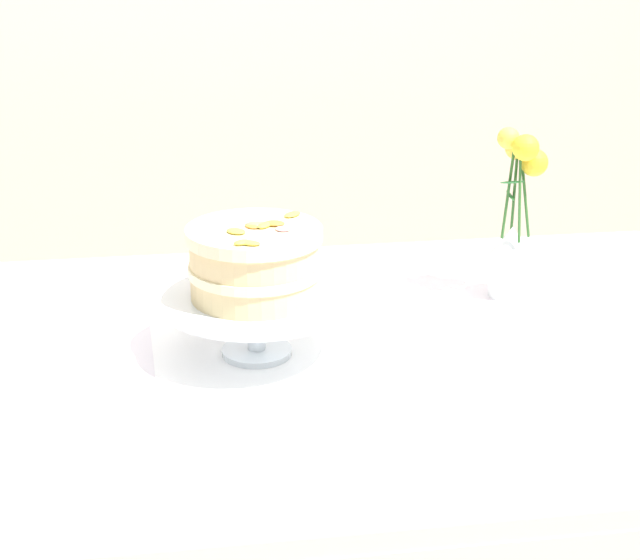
{
  "coord_description": "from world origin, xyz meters",
  "views": [
    {
      "loc": [
        -0.29,
        -1.47,
        1.42
      ],
      "look_at": [
        -0.07,
        -0.0,
        0.86
      ],
      "focal_mm": 57.83,
      "sensor_mm": 36.0,
      "label": 1
    }
  ],
  "objects_px": {
    "layer_cake": "(255,262)",
    "flower_vase": "(514,227)",
    "cake_stand": "(256,307)",
    "dining_table": "(363,405)"
  },
  "relations": [
    {
      "from": "dining_table",
      "to": "cake_stand",
      "type": "xyz_separation_m",
      "value": [
        -0.17,
        0.02,
        0.17
      ]
    },
    {
      "from": "flower_vase",
      "to": "cake_stand",
      "type": "bearing_deg",
      "value": -158.59
    },
    {
      "from": "dining_table",
      "to": "cake_stand",
      "type": "distance_m",
      "value": 0.24
    },
    {
      "from": "dining_table",
      "to": "flower_vase",
      "type": "xyz_separation_m",
      "value": [
        0.31,
        0.2,
        0.22
      ]
    },
    {
      "from": "cake_stand",
      "to": "flower_vase",
      "type": "xyz_separation_m",
      "value": [
        0.47,
        0.19,
        0.05
      ]
    },
    {
      "from": "dining_table",
      "to": "cake_stand",
      "type": "height_order",
      "value": "cake_stand"
    },
    {
      "from": "layer_cake",
      "to": "flower_vase",
      "type": "distance_m",
      "value": 0.51
    },
    {
      "from": "layer_cake",
      "to": "flower_vase",
      "type": "xyz_separation_m",
      "value": [
        0.47,
        0.19,
        -0.03
      ]
    },
    {
      "from": "layer_cake",
      "to": "cake_stand",
      "type": "bearing_deg",
      "value": 138.91
    },
    {
      "from": "dining_table",
      "to": "flower_vase",
      "type": "relative_size",
      "value": 4.54
    }
  ]
}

